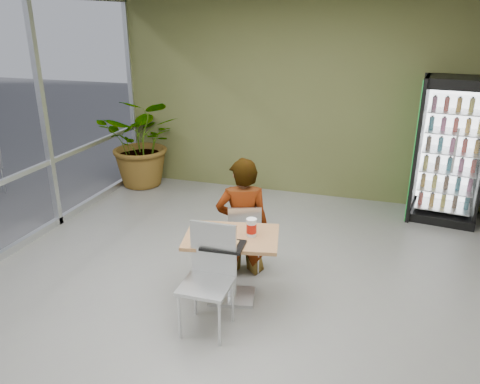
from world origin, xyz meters
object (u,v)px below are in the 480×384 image
chair_far (244,233)px  seated_woman (243,228)px  chair_near (210,269)px  soda_cup (251,228)px  dining_table (232,254)px  beverage_fridge (451,151)px  potted_plant (144,142)px  cafeteria_tray (223,245)px

chair_far → seated_woman: 0.07m
chair_far → seated_woman: seated_woman is taller
chair_far → chair_near: chair_near is taller
seated_woman → soda_cup: bearing=95.5°
dining_table → soda_cup: size_ratio=5.69×
beverage_fridge → potted_plant: size_ratio=1.31×
soda_cup → beverage_fridge: bearing=54.1°
dining_table → cafeteria_tray: 0.34m
chair_far → beverage_fridge: beverage_fridge is taller
beverage_fridge → chair_far: bearing=-126.8°
chair_near → cafeteria_tray: size_ratio=2.54×
dining_table → soda_cup: (0.19, 0.06, 0.31)m
chair_far → seated_woman: bearing=-68.1°
seated_woman → beverage_fridge: beverage_fridge is taller
chair_near → beverage_fridge: bearing=54.8°
dining_table → seated_woman: (-0.07, 0.62, 0.02)m
dining_table → chair_near: chair_near is taller
chair_far → chair_near: bearing=68.9°
potted_plant → chair_near: bearing=-53.4°
beverage_fridge → potted_plant: bearing=-172.3°
chair_far → chair_near: size_ratio=0.82×
seated_woman → soda_cup: seated_woman is taller
chair_near → cafeteria_tray: chair_near is taller
seated_woman → cafeteria_tray: seated_woman is taller
seated_woman → beverage_fridge: size_ratio=0.82×
soda_cup → chair_far: bearing=114.4°
beverage_fridge → potted_plant: (-4.96, -0.01, -0.25)m
dining_table → potted_plant: (-2.63, 2.99, 0.26)m
chair_near → potted_plant: potted_plant is taller
soda_cup → potted_plant: 4.08m
chair_near → potted_plant: bearing=125.8°
cafeteria_tray → potted_plant: (-2.63, 3.25, 0.03)m
cafeteria_tray → beverage_fridge: beverage_fridge is taller
chair_near → beverage_fridge: size_ratio=0.50×
beverage_fridge → seated_woman: bearing=-127.6°
dining_table → seated_woman: 0.62m
chair_near → seated_woman: size_ratio=0.61×
chair_near → beverage_fridge: (2.38, 3.48, 0.43)m
seated_woman → potted_plant: (-2.56, 2.37, 0.24)m
dining_table → seated_woman: size_ratio=0.63×
cafeteria_tray → beverage_fridge: bearing=54.5°
chair_near → chair_far: bearing=88.4°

